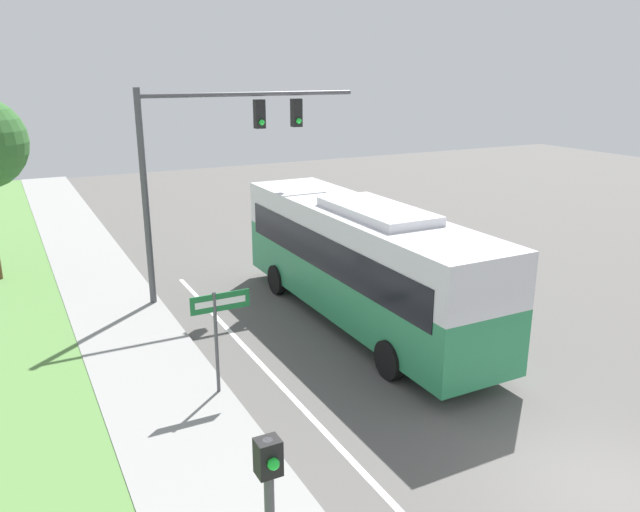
% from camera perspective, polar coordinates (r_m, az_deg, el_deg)
% --- Properties ---
extents(ground_plane, '(80.00, 80.00, 0.00)m').
position_cam_1_polar(ground_plane, '(12.91, 24.91, -18.94)').
color(ground_plane, '#565451').
extents(bus, '(2.61, 10.87, 3.66)m').
position_cam_1_polar(bus, '(17.98, 3.71, -0.07)').
color(bus, '#2D8956').
rests_on(bus, ground_plane).
extents(signal_gantry, '(7.19, 0.41, 6.70)m').
position_cam_1_polar(signal_gantry, '(19.93, -9.83, 9.65)').
color(signal_gantry, '#4C4C51').
rests_on(signal_gantry, ground_plane).
extents(street_sign, '(1.36, 0.08, 2.53)m').
position_cam_1_polar(street_sign, '(14.10, -9.26, -6.02)').
color(street_sign, '#4C4C51').
rests_on(street_sign, ground_plane).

